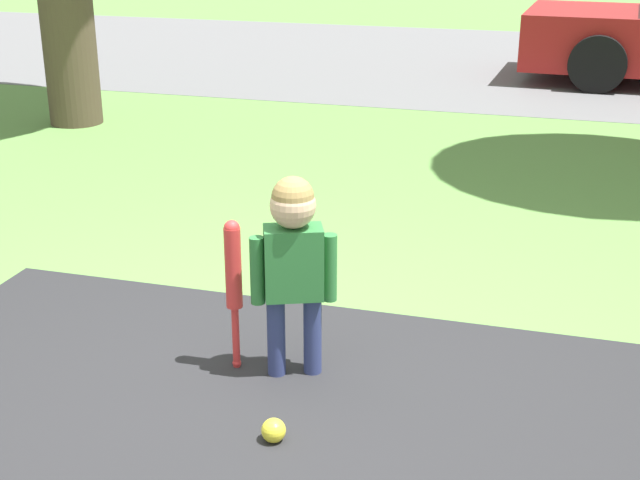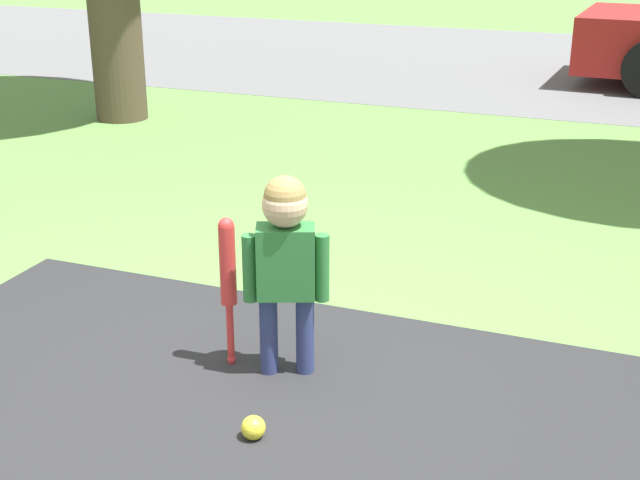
{
  "view_description": "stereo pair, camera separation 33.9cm",
  "coord_description": "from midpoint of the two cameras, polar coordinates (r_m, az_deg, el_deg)",
  "views": [
    {
      "loc": [
        1.18,
        -3.02,
        1.97
      ],
      "look_at": [
        0.1,
        0.69,
        0.49
      ],
      "focal_mm": 50.0,
      "sensor_mm": 36.0,
      "label": 1
    },
    {
      "loc": [
        1.51,
        -2.91,
        1.97
      ],
      "look_at": [
        0.1,
        0.69,
        0.49
      ],
      "focal_mm": 50.0,
      "sensor_mm": 36.0,
      "label": 2
    }
  ],
  "objects": [
    {
      "name": "ground_plane",
      "position": [
        3.8,
        -2.73,
        -10.19
      ],
      "size": [
        60.0,
        60.0,
        0.0
      ],
      "primitive_type": "plane",
      "color": "#5B8C42"
    },
    {
      "name": "sports_ball",
      "position": [
        3.53,
        -1.49,
        -11.98
      ],
      "size": [
        0.1,
        0.1,
        0.1
      ],
      "color": "yellow",
      "rests_on": "ground"
    },
    {
      "name": "street_strip",
      "position": [
        11.84,
        14.72,
        10.78
      ],
      "size": [
        40.0,
        6.0,
        0.01
      ],
      "color": "slate",
      "rests_on": "ground"
    },
    {
      "name": "child",
      "position": [
        3.75,
        0.37,
        -0.6
      ],
      "size": [
        0.35,
        0.22,
        0.91
      ],
      "rotation": [
        0.0,
        0.0,
        0.39
      ],
      "color": "navy",
      "rests_on": "ground"
    },
    {
      "name": "baseball_bat",
      "position": [
        3.88,
        -3.43,
        -2.03
      ],
      "size": [
        0.07,
        0.07,
        0.7
      ],
      "color": "red",
      "rests_on": "ground"
    }
  ]
}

